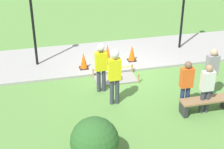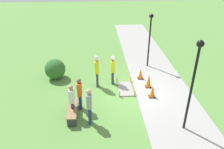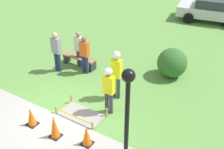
% 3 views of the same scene
% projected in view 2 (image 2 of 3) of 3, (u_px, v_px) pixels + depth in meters
% --- Properties ---
extents(ground_plane, '(60.00, 60.00, 0.00)m').
position_uv_depth(ground_plane, '(135.00, 94.00, 12.14)').
color(ground_plane, '#5B8E42').
extents(sidewalk, '(28.00, 3.14, 0.10)m').
position_uv_depth(sidewalk, '(163.00, 93.00, 12.21)').
color(sidewalk, '#9E9E99').
rests_on(sidewalk, ground_plane).
extents(wet_concrete_patch, '(1.61, 0.88, 0.37)m').
position_uv_depth(wet_concrete_patch, '(125.00, 89.00, 12.60)').
color(wet_concrete_patch, gray).
rests_on(wet_concrete_patch, ground_plane).
extents(traffic_cone_near_patch, '(0.34, 0.34, 0.67)m').
position_uv_depth(traffic_cone_near_patch, '(152.00, 92.00, 11.59)').
color(traffic_cone_near_patch, black).
rests_on(traffic_cone_near_patch, sidewalk).
extents(traffic_cone_far_patch, '(0.34, 0.34, 0.82)m').
position_uv_depth(traffic_cone_far_patch, '(149.00, 81.00, 12.46)').
color(traffic_cone_far_patch, black).
rests_on(traffic_cone_far_patch, sidewalk).
extents(traffic_cone_sidewalk_edge, '(0.34, 0.34, 0.67)m').
position_uv_depth(traffic_cone_sidewalk_edge, '(141.00, 74.00, 13.39)').
color(traffic_cone_sidewalk_edge, black).
rests_on(traffic_cone_sidewalk_edge, sidewalk).
extents(park_bench, '(1.65, 0.44, 0.48)m').
position_uv_depth(park_bench, '(73.00, 110.00, 10.33)').
color(park_bench, '#2D2D33').
rests_on(park_bench, ground_plane).
extents(worker_supervisor, '(0.40, 0.26, 1.80)m').
position_uv_depth(worker_supervisor, '(113.00, 67.00, 12.68)').
color(worker_supervisor, '#383D47').
rests_on(worker_supervisor, ground_plane).
extents(worker_assistant, '(0.40, 0.28, 1.96)m').
position_uv_depth(worker_assistant, '(97.00, 68.00, 12.35)').
color(worker_assistant, '#383D47').
rests_on(worker_assistant, ground_plane).
extents(bystander_in_orange_shirt, '(0.40, 0.22, 1.70)m').
position_uv_depth(bystander_in_orange_shirt, '(80.00, 92.00, 10.56)').
color(bystander_in_orange_shirt, navy).
rests_on(bystander_in_orange_shirt, ground_plane).
extents(bystander_in_gray_shirt, '(0.40, 0.22, 1.68)m').
position_uv_depth(bystander_in_gray_shirt, '(72.00, 99.00, 10.07)').
color(bystander_in_gray_shirt, '#383D47').
rests_on(bystander_in_gray_shirt, ground_plane).
extents(bystander_in_white_shirt, '(0.40, 0.24, 1.81)m').
position_uv_depth(bystander_in_white_shirt, '(89.00, 104.00, 9.56)').
color(bystander_in_white_shirt, navy).
rests_on(bystander_in_white_shirt, ground_plane).
extents(lamppost_near, '(0.28, 0.28, 3.57)m').
position_uv_depth(lamppost_near, '(150.00, 33.00, 14.05)').
color(lamppost_near, black).
rests_on(lamppost_near, sidewalk).
extents(lamppost_far, '(0.28, 0.28, 4.04)m').
position_uv_depth(lamppost_far, '(194.00, 75.00, 8.37)').
color(lamppost_far, black).
rests_on(lamppost_far, sidewalk).
extents(shrub_rounded_near, '(1.26, 1.26, 1.26)m').
position_uv_depth(shrub_rounded_near, '(55.00, 69.00, 13.49)').
color(shrub_rounded_near, '#2D6028').
rests_on(shrub_rounded_near, ground_plane).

